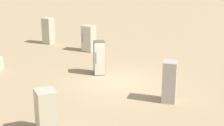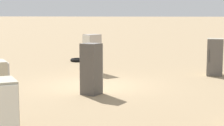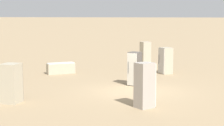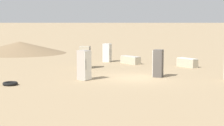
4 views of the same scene
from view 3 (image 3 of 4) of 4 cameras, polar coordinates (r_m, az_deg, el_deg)
ground_plane at (r=17.95m, az=3.83°, el=-4.31°), size 1000.00×1000.00×0.00m
discarded_fridge_0 at (r=23.39m, az=-7.81°, el=-0.79°), size 1.72×1.51×0.68m
discarded_fridge_1 at (r=23.34m, az=8.17°, el=0.36°), size 0.95×0.96×1.62m
discarded_fridge_3 at (r=19.29m, az=3.45°, el=-0.88°), size 0.71×0.74×1.73m
discarded_fridge_5 at (r=14.69m, az=5.03°, el=-3.40°), size 0.87×0.88×1.78m
discarded_fridge_6 at (r=26.43m, az=5.09°, el=1.35°), size 0.86×0.87×1.74m
discarded_fridge_7 at (r=16.01m, az=-15.09°, el=-2.99°), size 0.70×0.81×1.64m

